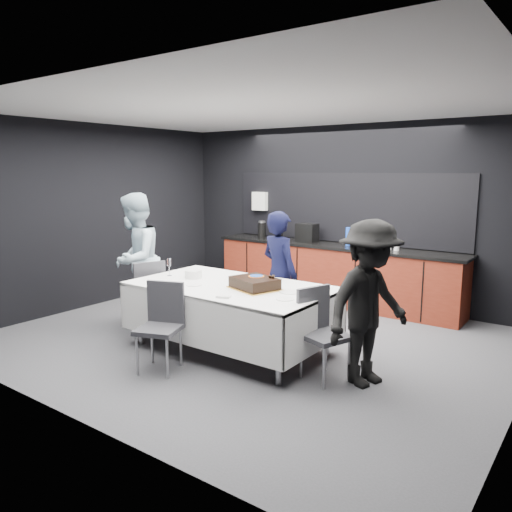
% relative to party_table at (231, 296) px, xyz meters
% --- Properties ---
extents(ground, '(6.00, 6.00, 0.00)m').
position_rel_party_table_xyz_m(ground, '(0.00, 0.40, -0.64)').
color(ground, '#48494E').
rests_on(ground, ground).
extents(room_shell, '(6.04, 5.04, 2.82)m').
position_rel_party_table_xyz_m(room_shell, '(0.00, 0.40, 1.22)').
color(room_shell, white).
rests_on(room_shell, ground).
extents(kitchenette, '(4.10, 0.64, 2.05)m').
position_rel_party_table_xyz_m(kitchenette, '(-0.02, 2.62, -0.10)').
color(kitchenette, '#601C0F').
rests_on(kitchenette, ground).
extents(party_table, '(2.32, 1.32, 0.78)m').
position_rel_party_table_xyz_m(party_table, '(0.00, 0.00, 0.00)').
color(party_table, '#99999E').
rests_on(party_table, ground).
extents(cake_assembly, '(0.63, 0.57, 0.17)m').
position_rel_party_table_xyz_m(cake_assembly, '(0.34, 0.00, 0.20)').
color(cake_assembly, gold).
rests_on(cake_assembly, party_table).
extents(plate_stack, '(0.21, 0.21, 0.10)m').
position_rel_party_table_xyz_m(plate_stack, '(-0.61, 0.02, 0.19)').
color(plate_stack, white).
rests_on(plate_stack, party_table).
extents(loose_plate_near, '(0.19, 0.19, 0.01)m').
position_rel_party_table_xyz_m(loose_plate_near, '(-0.34, -0.26, 0.14)').
color(loose_plate_near, white).
rests_on(loose_plate_near, party_table).
extents(loose_plate_right_a, '(0.21, 0.21, 0.01)m').
position_rel_party_table_xyz_m(loose_plate_right_a, '(0.74, 0.09, 0.14)').
color(loose_plate_right_a, white).
rests_on(loose_plate_right_a, party_table).
extents(loose_plate_right_b, '(0.19, 0.19, 0.01)m').
position_rel_party_table_xyz_m(loose_plate_right_b, '(0.87, -0.18, 0.14)').
color(loose_plate_right_b, white).
rests_on(loose_plate_right_b, party_table).
extents(loose_plate_far, '(0.22, 0.22, 0.01)m').
position_rel_party_table_xyz_m(loose_plate_far, '(-0.04, 0.39, 0.14)').
color(loose_plate_far, white).
rests_on(loose_plate_far, party_table).
extents(fork_pile, '(0.17, 0.14, 0.02)m').
position_rel_party_table_xyz_m(fork_pile, '(0.31, -0.50, 0.15)').
color(fork_pile, white).
rests_on(fork_pile, party_table).
extents(champagne_flute, '(0.06, 0.06, 0.22)m').
position_rel_party_table_xyz_m(champagne_flute, '(-0.94, -0.06, 0.30)').
color(champagne_flute, white).
rests_on(champagne_flute, party_table).
extents(chair_left, '(0.55, 0.55, 0.92)m').
position_rel_party_table_xyz_m(chair_left, '(-1.37, -0.05, -0.11)').
color(chair_left, '#333339').
rests_on(chair_left, ground).
extents(chair_right, '(0.54, 0.54, 0.92)m').
position_rel_party_table_xyz_m(chair_right, '(1.23, -0.09, -0.11)').
color(chair_right, '#333339').
rests_on(chair_right, ground).
extents(chair_near, '(0.54, 0.54, 0.92)m').
position_rel_party_table_xyz_m(chair_near, '(-0.24, -0.87, -0.11)').
color(chair_near, '#333339').
rests_on(chair_near, ground).
extents(person_center, '(0.67, 0.53, 1.59)m').
position_rel_party_table_xyz_m(person_center, '(0.16, 0.79, 0.16)').
color(person_center, black).
rests_on(person_center, ground).
extents(person_left, '(1.00, 1.09, 1.80)m').
position_rel_party_table_xyz_m(person_left, '(-1.69, 0.03, 0.26)').
color(person_left, '#A9C5D4').
rests_on(person_left, ground).
extents(person_right, '(0.89, 1.19, 1.63)m').
position_rel_party_table_xyz_m(person_right, '(1.69, 0.04, 0.18)').
color(person_right, black).
rests_on(person_right, ground).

